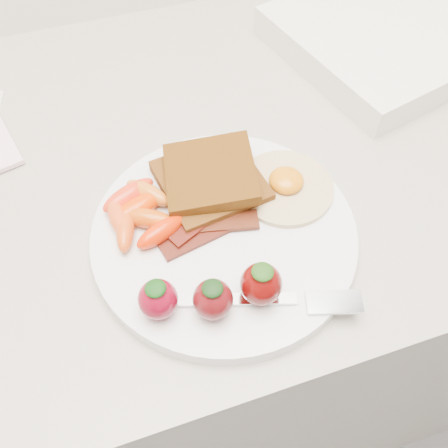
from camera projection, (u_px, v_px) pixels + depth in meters
name	position (u px, v px, depth m)	size (l,w,h in m)	color
counter	(199.00, 313.00, 0.96)	(2.00, 0.60, 0.90)	gray
plate	(224.00, 235.00, 0.51)	(0.27, 0.27, 0.02)	white
toast_lower	(211.00, 182.00, 0.53)	(0.10, 0.10, 0.01)	#412506
toast_upper	(210.00, 173.00, 0.52)	(0.09, 0.09, 0.01)	#432006
fried_egg	(285.00, 185.00, 0.53)	(0.12, 0.12, 0.02)	#EDE3CB
bacon_strips	(207.00, 224.00, 0.50)	(0.11, 0.07, 0.01)	black
baby_carrots	(138.00, 212.00, 0.50)	(0.08, 0.10, 0.02)	#E33A00
strawberries	(214.00, 293.00, 0.44)	(0.13, 0.05, 0.05)	maroon
fork	(278.00, 301.00, 0.46)	(0.18, 0.07, 0.00)	white
appliance	(401.00, 29.00, 0.70)	(0.32, 0.26, 0.04)	white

